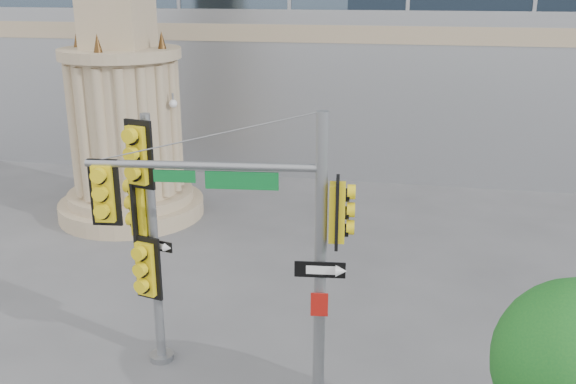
# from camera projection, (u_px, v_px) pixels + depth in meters

# --- Properties ---
(monument) EXTENTS (4.40, 4.40, 16.60)m
(monument) POSITION_uv_depth(u_px,v_px,m) (118.00, 33.00, 18.27)
(monument) COLOR tan
(monument) RESTS_ON ground
(main_signal_pole) EXTENTS (3.99, 0.78, 5.14)m
(main_signal_pole) POSITION_uv_depth(u_px,v_px,m) (261.00, 235.00, 9.88)
(main_signal_pole) COLOR slate
(main_signal_pole) RESTS_ON ground
(secondary_signal_pole) EXTENTS (0.83, 0.73, 4.79)m
(secondary_signal_pole) POSITION_uv_depth(u_px,v_px,m) (146.00, 224.00, 11.39)
(secondary_signal_pole) COLOR slate
(secondary_signal_pole) RESTS_ON ground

